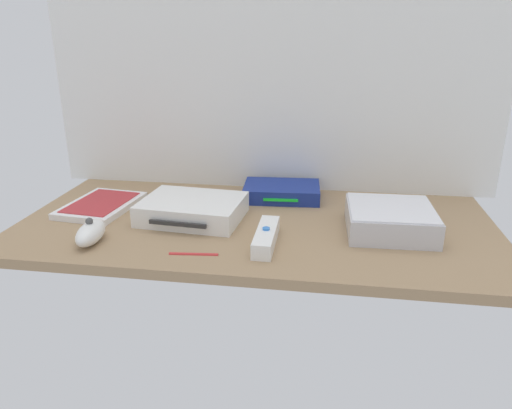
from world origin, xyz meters
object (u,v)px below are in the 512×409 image
at_px(mini_computer, 390,219).
at_px(game_case, 101,205).
at_px(game_console, 192,210).
at_px(stylus_pen, 194,253).
at_px(remote_nunchuk, 91,233).
at_px(network_router, 282,192).
at_px(remote_wand, 266,237).

distance_m(mini_computer, game_case, 0.64).
height_order(game_console, stylus_pen, game_console).
height_order(mini_computer, remote_nunchuk, mini_computer).
xyz_separation_m(game_console, network_router, (0.18, 0.17, -0.00)).
xyz_separation_m(mini_computer, remote_wand, (-0.24, -0.10, -0.01)).
relative_size(mini_computer, remote_wand, 1.18).
bearing_deg(game_case, mini_computer, 2.81).
bearing_deg(game_case, game_console, -2.61).
distance_m(network_router, remote_nunchuk, 0.46).
xyz_separation_m(remote_wand, stylus_pen, (-0.12, -0.06, -0.01)).
xyz_separation_m(game_case, stylus_pen, (0.27, -0.20, -0.00)).
bearing_deg(network_router, remote_nunchuk, -140.60).
height_order(mini_computer, network_router, mini_computer).
bearing_deg(game_case, remote_nunchuk, -63.52).
bearing_deg(network_router, game_case, -165.36).
xyz_separation_m(game_console, stylus_pen, (0.05, -0.17, -0.02)).
relative_size(mini_computer, game_case, 0.86).
relative_size(game_case, network_router, 1.09).
bearing_deg(game_console, remote_nunchuk, -132.96).
height_order(game_case, remote_wand, remote_wand).
bearing_deg(stylus_pen, game_case, 143.58).
distance_m(remote_wand, remote_nunchuk, 0.34).
bearing_deg(mini_computer, remote_nunchuk, -166.17).
bearing_deg(network_router, game_console, -140.08).
height_order(remote_wand, remote_nunchuk, remote_nunchuk).
xyz_separation_m(network_router, remote_wand, (-0.00, -0.27, -0.00)).
height_order(game_console, remote_nunchuk, remote_nunchuk).
xyz_separation_m(game_case, network_router, (0.40, 0.13, 0.01)).
bearing_deg(remote_wand, network_router, 89.56).
height_order(mini_computer, game_case, mini_computer).
bearing_deg(game_console, remote_wand, -25.66).
distance_m(game_console, remote_wand, 0.20).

